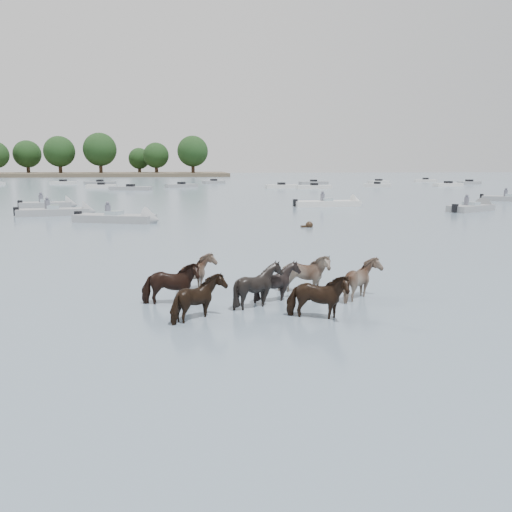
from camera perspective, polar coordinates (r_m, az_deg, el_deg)
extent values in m
plane|color=slate|center=(12.25, 10.23, -7.36)|extent=(400.00, 400.00, 0.00)
imported|color=black|center=(13.71, -9.40, -3.32)|extent=(1.58, 0.79, 1.31)
imported|color=#7D6454|center=(15.09, -6.38, -2.19)|extent=(1.22, 1.36, 1.21)
imported|color=black|center=(13.94, 2.39, -3.13)|extent=(1.42, 1.35, 1.23)
imported|color=gray|center=(14.82, 5.23, -2.22)|extent=(1.67, 1.09, 1.30)
imported|color=black|center=(12.27, -6.20, -5.03)|extent=(1.45, 1.54, 1.23)
imported|color=black|center=(13.34, 0.28, -3.52)|extent=(1.46, 1.37, 1.32)
imported|color=black|center=(12.39, 6.77, -4.77)|extent=(1.65, 1.14, 1.28)
imported|color=#866A5A|center=(14.36, 11.76, -2.87)|extent=(1.43, 1.54, 1.27)
sphere|color=black|center=(30.33, 5.89, 3.40)|extent=(0.44, 0.44, 0.44)
cube|color=black|center=(30.28, 5.42, 3.21)|extent=(0.50, 0.22, 0.18)
cube|color=gray|center=(39.95, -21.40, 4.49)|extent=(5.10, 2.38, 0.55)
cone|color=gray|center=(39.86, -17.87, 4.69)|extent=(1.15, 1.73, 1.60)
cube|color=#99ADB7|center=(39.92, -21.43, 4.99)|extent=(0.97, 1.24, 0.35)
cube|color=black|center=(40.17, -24.90, 4.49)|extent=(0.40, 0.40, 0.60)
cylinder|color=#595966|center=(40.00, -22.01, 5.25)|extent=(0.36, 0.36, 0.70)
sphere|color=#595966|center=(39.97, -22.05, 5.89)|extent=(0.24, 0.24, 0.24)
cube|color=gray|center=(34.00, -15.29, 3.96)|extent=(5.31, 3.21, 0.55)
cone|color=gray|center=(32.94, -11.34, 3.93)|extent=(1.39, 1.81, 1.60)
cube|color=#99ADB7|center=(33.97, -15.32, 4.55)|extent=(1.13, 1.32, 0.35)
cube|color=black|center=(35.20, -19.01, 4.21)|extent=(0.45, 0.45, 0.60)
cylinder|color=#595966|center=(34.00, -16.01, 4.86)|extent=(0.36, 0.36, 0.70)
sphere|color=#595966|center=(33.97, -16.05, 5.61)|extent=(0.24, 0.24, 0.24)
cube|color=silver|center=(45.56, 7.81, 5.70)|extent=(5.76, 1.87, 0.55)
cone|color=silver|center=(46.55, 11.14, 5.70)|extent=(0.98, 1.64, 1.60)
cube|color=#99ADB7|center=(45.54, 7.82, 6.14)|extent=(0.85, 1.16, 0.35)
cube|color=black|center=(44.72, 4.34, 5.88)|extent=(0.37, 0.37, 0.60)
cylinder|color=#595966|center=(45.42, 7.34, 6.40)|extent=(0.36, 0.36, 0.70)
sphere|color=#595966|center=(45.39, 7.35, 6.96)|extent=(0.24, 0.24, 0.24)
cube|color=gray|center=(43.83, 22.59, 4.85)|extent=(4.55, 3.45, 0.55)
cone|color=gray|center=(45.68, 23.99, 4.94)|extent=(1.55, 1.84, 1.60)
cube|color=#99ADB7|center=(43.80, 22.62, 5.31)|extent=(1.24, 1.37, 0.35)
cube|color=black|center=(41.99, 21.07, 4.96)|extent=(0.47, 0.47, 0.60)
cylinder|color=#595966|center=(43.59, 22.18, 5.58)|extent=(0.36, 0.36, 0.70)
sphere|color=#595966|center=(43.56, 22.22, 6.17)|extent=(0.24, 0.24, 0.24)
cube|color=gray|center=(57.36, 26.10, 5.66)|extent=(5.13, 3.92, 0.55)
cube|color=#99ADB7|center=(57.34, 26.13, 6.01)|extent=(1.26, 1.37, 0.35)
cube|color=black|center=(57.25, 23.60, 5.99)|extent=(0.48, 0.48, 0.60)
cylinder|color=#595966|center=(57.11, 25.81, 6.23)|extent=(0.36, 0.36, 0.70)
sphere|color=#595966|center=(57.09, 25.84, 6.68)|extent=(0.24, 0.24, 0.24)
cube|color=gray|center=(47.12, -22.09, 5.20)|extent=(4.22, 2.03, 0.55)
cone|color=gray|center=(46.89, -19.62, 5.34)|extent=(1.07, 1.69, 1.60)
cube|color=#99ADB7|center=(47.09, -22.12, 5.62)|extent=(0.92, 1.20, 0.35)
cube|color=black|center=(47.42, -24.55, 5.24)|extent=(0.39, 0.39, 0.60)
cylinder|color=#595966|center=(47.18, -22.61, 5.84)|extent=(0.36, 0.36, 0.70)
sphere|color=#595966|center=(47.15, -22.65, 6.39)|extent=(0.24, 0.24, 0.24)
cube|color=silver|center=(100.30, -20.48, 7.55)|extent=(4.79, 2.84, 0.60)
cube|color=black|center=(100.28, -20.49, 7.76)|extent=(1.26, 1.26, 0.50)
cube|color=gray|center=(97.41, -16.81, 7.69)|extent=(5.73, 2.96, 0.60)
cube|color=black|center=(97.40, -16.82, 7.92)|extent=(1.24, 1.24, 0.50)
cube|color=silver|center=(82.65, -16.66, 7.34)|extent=(4.57, 1.84, 0.60)
cube|color=black|center=(82.64, -16.68, 7.60)|extent=(1.07, 1.07, 0.50)
cube|color=gray|center=(74.95, -13.64, 7.23)|extent=(6.03, 2.85, 0.60)
cube|color=black|center=(74.94, -13.65, 7.52)|extent=(1.21, 1.21, 0.50)
cube|color=gray|center=(82.29, -8.21, 7.65)|extent=(5.17, 3.25, 0.60)
cube|color=black|center=(82.28, -8.22, 7.91)|extent=(1.30, 1.30, 0.50)
cube|color=gray|center=(97.59, -4.68, 8.09)|extent=(4.42, 3.09, 0.60)
cube|color=black|center=(97.57, -4.68, 8.31)|extent=(1.32, 1.32, 0.50)
cube|color=silver|center=(79.16, 2.81, 7.64)|extent=(4.96, 2.03, 0.60)
cube|color=black|center=(79.15, 2.81, 7.92)|extent=(1.10, 1.10, 0.50)
cube|color=silver|center=(77.42, 6.42, 7.54)|extent=(5.20, 1.64, 0.60)
cube|color=black|center=(77.40, 6.42, 7.82)|extent=(1.03, 1.03, 0.50)
cube|color=gray|center=(93.99, 6.36, 7.98)|extent=(5.41, 2.47, 0.60)
cube|color=black|center=(93.98, 6.36, 8.22)|extent=(1.17, 1.17, 0.50)
cube|color=silver|center=(84.41, 13.21, 7.54)|extent=(4.41, 3.12, 0.60)
cube|color=black|center=(84.39, 13.22, 7.80)|extent=(1.33, 1.33, 0.50)
cube|color=silver|center=(99.78, 13.35, 7.90)|extent=(4.66, 3.15, 0.60)
cube|color=black|center=(99.76, 13.36, 8.12)|extent=(1.32, 1.32, 0.50)
cube|color=silver|center=(91.04, 20.40, 7.35)|extent=(5.27, 2.53, 0.60)
cube|color=black|center=(91.03, 20.42, 7.59)|extent=(1.19, 1.19, 0.50)
cube|color=silver|center=(111.30, 18.17, 7.87)|extent=(4.52, 2.21, 0.60)
cube|color=black|center=(111.29, 18.18, 8.07)|extent=(1.15, 1.15, 0.50)
cube|color=gray|center=(101.60, 22.43, 7.45)|extent=(4.80, 2.78, 0.60)
cube|color=black|center=(101.58, 22.44, 7.66)|extent=(1.25, 1.25, 0.50)
cylinder|color=#382619|center=(170.09, -23.79, 8.67)|extent=(1.00, 1.00, 3.59)
sphere|color=black|center=(170.10, -23.90, 10.24)|extent=(7.98, 7.98, 7.98)
cylinder|color=#382619|center=(161.25, -20.74, 8.89)|extent=(1.00, 1.00, 3.93)
sphere|color=black|center=(161.28, -20.85, 10.71)|extent=(8.74, 8.74, 8.74)
cylinder|color=#382619|center=(158.86, -16.72, 9.17)|extent=(1.00, 1.00, 4.27)
sphere|color=black|center=(158.91, -16.82, 11.18)|extent=(9.49, 9.49, 9.49)
cylinder|color=#382619|center=(166.21, -12.70, 9.13)|extent=(1.00, 1.00, 2.90)
sphere|color=black|center=(166.20, -12.75, 10.44)|extent=(6.44, 6.44, 6.44)
cylinder|color=#382619|center=(159.66, -10.90, 9.25)|extent=(1.00, 1.00, 3.38)
sphere|color=black|center=(159.66, -10.96, 10.84)|extent=(7.51, 7.51, 7.51)
cylinder|color=#382619|center=(154.58, -6.95, 9.45)|extent=(1.00, 1.00, 4.00)
sphere|color=black|center=(154.61, -6.99, 11.39)|extent=(8.90, 8.90, 8.90)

